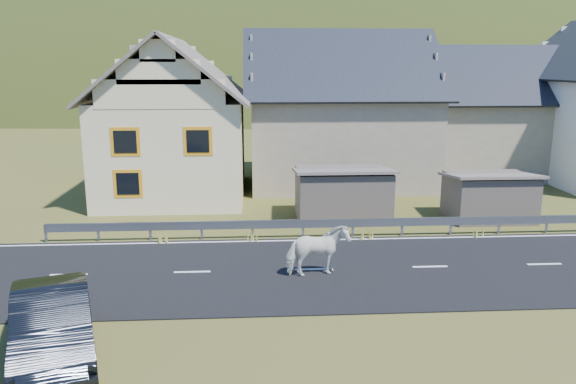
{
  "coord_description": "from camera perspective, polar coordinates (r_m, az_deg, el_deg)",
  "views": [
    {
      "loc": [
        -5.92,
        -17.65,
        6.69
      ],
      "look_at": [
        -4.73,
        1.5,
        2.37
      ],
      "focal_mm": 35.0,
      "sensor_mm": 36.0,
      "label": 1
    }
  ],
  "objects": [
    {
      "name": "guardrail",
      "position": [
        22.97,
        11.54,
        -3.04
      ],
      "size": [
        28.1,
        0.09,
        0.75
      ],
      "color": "#93969B",
      "rests_on": "ground"
    },
    {
      "name": "road",
      "position": [
        19.77,
        14.22,
        -7.43
      ],
      "size": [
        60.0,
        7.0,
        0.04
      ],
      "primitive_type": "cube",
      "color": "black",
      "rests_on": "ground"
    },
    {
      "name": "house_cream",
      "position": [
        30.02,
        -11.47,
        7.99
      ],
      "size": [
        7.8,
        9.8,
        8.3
      ],
      "color": "beige",
      "rests_on": "ground"
    },
    {
      "name": "ground",
      "position": [
        19.78,
        14.22,
        -7.48
      ],
      "size": [
        160.0,
        160.0,
        0.0
      ],
      "primitive_type": "plane",
      "color": "#3D4718",
      "rests_on": "ground"
    },
    {
      "name": "mountain",
      "position": [
        199.74,
        -0.39,
        5.02
      ],
      "size": [
        440.0,
        280.0,
        260.0
      ],
      "primitive_type": "ellipsoid",
      "color": "#1E320D",
      "rests_on": "ground"
    },
    {
      "name": "house_stone_a",
      "position": [
        33.08,
        5.07,
        9.08
      ],
      "size": [
        10.8,
        9.8,
        8.9
      ],
      "color": "gray",
      "rests_on": "ground"
    },
    {
      "name": "conifer_patch",
      "position": [
        136.76,
        -25.1,
        11.25
      ],
      "size": [
        76.0,
        50.0,
        28.0
      ],
      "primitive_type": "ellipsoid",
      "color": "black",
      "rests_on": "ground"
    },
    {
      "name": "horse",
      "position": [
        18.18,
        3.02,
        -5.97
      ],
      "size": [
        1.33,
        2.14,
        1.68
      ],
      "primitive_type": "imported",
      "rotation": [
        0.0,
        0.0,
        1.8
      ],
      "color": "white",
      "rests_on": "road"
    },
    {
      "name": "car",
      "position": [
        14.53,
        -22.81,
        -12.25
      ],
      "size": [
        3.19,
        5.18,
        1.61
      ],
      "primitive_type": "imported",
      "rotation": [
        0.0,
        0.0,
        0.33
      ],
      "color": "black",
      "rests_on": "ground"
    },
    {
      "name": "lane_markings",
      "position": [
        19.77,
        14.23,
        -7.36
      ],
      "size": [
        60.0,
        6.6,
        0.01
      ],
      "primitive_type": "cube",
      "color": "silver",
      "rests_on": "road"
    },
    {
      "name": "shed_right",
      "position": [
        26.46,
        19.74,
        -0.48
      ],
      "size": [
        3.8,
        2.9,
        2.2
      ],
      "primitive_type": "cube",
      "color": "#685B50",
      "rests_on": "ground"
    },
    {
      "name": "house_stone_b",
      "position": [
        37.8,
        19.92,
        8.23
      ],
      "size": [
        9.8,
        8.8,
        8.1
      ],
      "color": "gray",
      "rests_on": "ground"
    },
    {
      "name": "shed_left",
      "position": [
        25.09,
        5.53,
        -0.23
      ],
      "size": [
        4.3,
        3.3,
        2.4
      ],
      "primitive_type": "cube",
      "color": "#685B50",
      "rests_on": "ground"
    }
  ]
}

